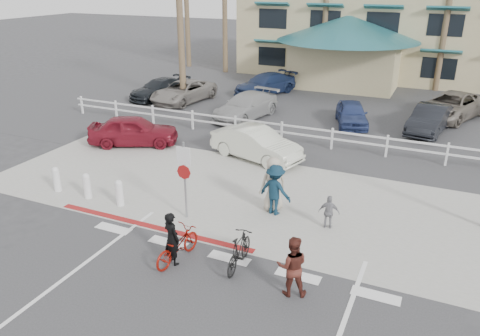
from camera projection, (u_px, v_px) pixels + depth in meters
The scene contains 28 objects.
ground at pixel (220, 270), 12.52m from camera, with size 140.00×140.00×0.00m, color #333335.
bike_path at pixel (181, 316), 10.84m from camera, with size 12.00×16.00×0.01m, color #333335.
sidewalk_plaza at pixel (277, 201), 16.31m from camera, with size 22.00×7.00×0.01m, color gray.
cross_street at pixel (310, 163), 19.68m from camera, with size 40.00×5.00×0.01m, color #333335.
parking_lot at pixel (356, 108), 27.68m from camera, with size 50.00×16.00×0.01m, color #333335.
curb_red at pixel (151, 226), 14.67m from camera, with size 7.00×0.25×0.02m, color maroon.
rail_fence at pixel (334, 139), 20.98m from camera, with size 29.40×0.16×1.00m, color silver, non-canonical shape.
sign_post at pixel (185, 177), 14.70m from camera, with size 0.50×0.10×2.90m, color gray, non-canonical shape.
bollard_0 at pixel (119, 193), 15.85m from camera, with size 0.26×0.26×0.95m, color silver, non-canonical shape.
bollard_1 at pixel (87, 186), 16.38m from camera, with size 0.26×0.26×0.95m, color silver, non-canonical shape.
bollard_2 at pixel (57, 179), 16.92m from camera, with size 0.26×0.26×0.95m, color silver, non-canonical shape.
palm_10 at pixel (179, 0), 26.67m from camera, with size 4.00×4.00×12.00m, color #255320, non-canonical shape.
bike_red at pixel (177, 246), 12.79m from camera, with size 0.61×1.74×0.92m, color maroon.
rider_red at pixel (172, 238), 12.55m from camera, with size 0.56×0.37×1.54m, color black.
bike_black at pixel (239, 251), 12.49m from camera, with size 0.47×1.65×0.99m, color black.
rider_black at pixel (292, 266), 11.31m from camera, with size 0.77×0.60×1.59m, color #4E2019.
pedestrian_a at pixel (275, 190), 15.17m from camera, with size 1.11×0.64×1.72m, color #0C2637.
pedestrian_child at pixel (329, 212), 14.40m from camera, with size 0.65×0.27×1.10m, color gray.
pedestrian_b at pixel (273, 184), 15.44m from camera, with size 0.91×0.59×1.86m, color #AA9F8C.
car_white_sedan at pixel (256, 144), 19.87m from camera, with size 1.44×4.12×1.36m, color silver.
car_red_compact at pixel (134, 130), 21.54m from camera, with size 1.63×4.05×1.38m, color maroon.
lot_car_0 at pixel (184, 92), 28.86m from camera, with size 2.18×4.72×1.31m, color gray.
lot_car_1 at pixel (246, 106), 25.63m from camera, with size 1.87×4.61×1.34m, color #9D9D9D.
lot_car_2 at pixel (352, 114), 24.41m from camera, with size 1.47×3.66×1.25m, color navy.
lot_car_3 at pixel (429, 119), 23.25m from camera, with size 1.43×4.09×1.35m, color black.
lot_car_4 at pixel (265, 84), 30.82m from camera, with size 1.87×4.60×1.33m, color #1A284B.
lot_car_5 at pixel (451, 106), 25.49m from camera, with size 2.34×5.08×1.41m, color slate.
lot_car_6 at pixel (159, 89), 29.77m from camera, with size 1.72×4.23×1.23m, color black.
Camera 1 is at (4.83, -9.37, 7.31)m, focal length 35.00 mm.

